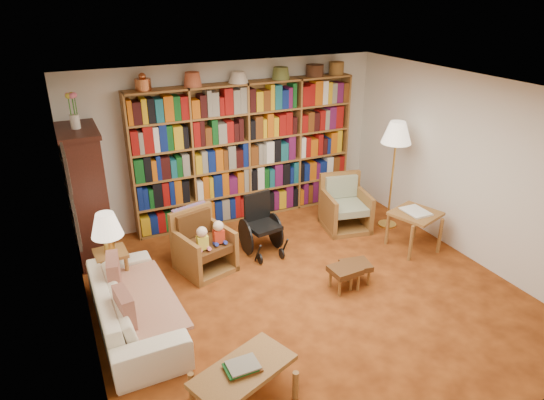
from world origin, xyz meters
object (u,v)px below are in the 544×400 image
wheelchair (261,226)px  armchair_sage (343,207)px  sofa (134,305)px  footstool_a (345,271)px  side_table_lamp (112,263)px  footstool_b (356,267)px  side_table_papers (415,218)px  coffee_table (243,373)px  floor_lamp (396,137)px  armchair_leather (203,244)px

wheelchair → armchair_sage: bearing=6.4°
sofa → footstool_a: size_ratio=5.09×
side_table_lamp → footstool_b: size_ratio=1.41×
side_table_papers → side_table_lamp: bearing=170.3°
armchair_sage → side_table_papers: size_ratio=1.10×
side_table_papers → coffee_table: bearing=-154.3°
floor_lamp → side_table_lamp: bearing=-179.3°
armchair_sage → side_table_papers: bearing=-63.2°
coffee_table → footstool_a: bearing=31.7°
side_table_lamp → armchair_leather: size_ratio=0.68×
side_table_lamp → footstool_a: (2.62, -1.16, -0.16)m
side_table_lamp → floor_lamp: (4.23, 0.05, 1.05)m
footstool_a → floor_lamp: bearing=37.1°
side_table_lamp → side_table_papers: bearing=-9.7°
coffee_table → sofa: bearing=115.4°
coffee_table → footstool_b: bearing=30.0°
sofa → armchair_sage: 3.65m
sofa → armchair_sage: (3.46, 1.15, 0.03)m
side_table_lamp → footstool_a: 2.87m
coffee_table → side_table_papers: bearing=25.7°
coffee_table → wheelchair: bearing=62.8°
sofa → side_table_lamp: same height
wheelchair → floor_lamp: floor_lamp is taller
side_table_papers → footstool_a: 1.56m
sofa → footstool_a: bearing=-99.0°
sofa → wheelchair: (1.97, 0.98, 0.10)m
armchair_sage → coffee_table: bearing=-136.3°
floor_lamp → armchair_leather: bearing=178.9°
armchair_leather → wheelchair: (0.89, 0.08, 0.05)m
armchair_sage → armchair_leather: bearing=-174.1°
armchair_leather → wheelchair: wheelchair is taller
side_table_papers → floor_lamp: bearing=79.6°
coffee_table → armchair_sage: bearing=43.7°
armchair_leather → armchair_sage: size_ratio=1.01×
footstool_b → coffee_table: coffee_table is taller
floor_lamp → coffee_table: floor_lamp is taller
side_table_papers → armchair_sage: bearing=116.8°
side_table_lamp → armchair_sage: armchair_sage is taller
floor_lamp → coffee_table: (-3.42, -2.33, -1.16)m
sofa → footstool_b: size_ratio=4.82×
wheelchair → floor_lamp: size_ratio=0.50×
side_table_lamp → footstool_a: bearing=-23.9°
sofa → side_table_lamp: size_ratio=3.42×
armchair_sage → footstool_a: bearing=-121.8°
armchair_leather → armchair_sage: armchair_sage is taller
footstool_a → side_table_papers: bearing=17.5°
armchair_sage → side_table_papers: 1.19m
floor_lamp → footstool_b: floor_lamp is taller
floor_lamp → side_table_papers: bearing=-100.4°
side_table_papers → coffee_table: (-3.29, -1.58, -0.19)m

